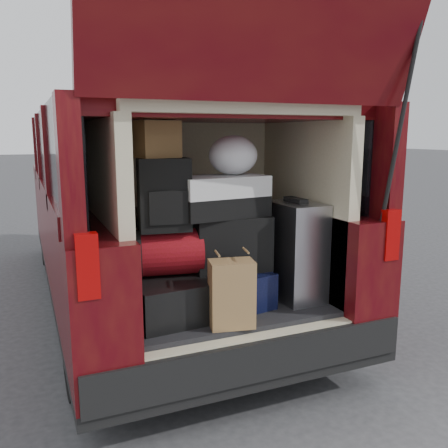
{
  "coord_description": "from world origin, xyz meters",
  "views": [
    {
      "loc": [
        -1.1,
        -2.45,
        1.6
      ],
      "look_at": [
        0.03,
        0.2,
        1.05
      ],
      "focal_mm": 38.0,
      "sensor_mm": 36.0,
      "label": 1
    }
  ],
  "objects_px": {
    "kraft_bag": "(232,294)",
    "red_duffel": "(165,252)",
    "silver_roller": "(294,251)",
    "navy_hardshell": "(226,287)",
    "backpack": "(164,195)",
    "black_hardshell": "(164,295)",
    "twotone_duffel": "(221,196)",
    "black_soft_case": "(230,243)"
  },
  "relations": [
    {
      "from": "kraft_bag",
      "to": "red_duffel",
      "type": "distance_m",
      "value": 0.48
    },
    {
      "from": "kraft_bag",
      "to": "backpack",
      "type": "bearing_deg",
      "value": 144.87
    },
    {
      "from": "black_hardshell",
      "to": "backpack",
      "type": "bearing_deg",
      "value": -70.42
    },
    {
      "from": "black_hardshell",
      "to": "navy_hardshell",
      "type": "xyz_separation_m",
      "value": [
        0.41,
        0.02,
        -0.01
      ]
    },
    {
      "from": "red_duffel",
      "to": "black_hardshell",
      "type": "bearing_deg",
      "value": -115.92
    },
    {
      "from": "silver_roller",
      "to": "kraft_bag",
      "type": "relative_size",
      "value": 1.67
    },
    {
      "from": "silver_roller",
      "to": "black_soft_case",
      "type": "bearing_deg",
      "value": 170.31
    },
    {
      "from": "navy_hardshell",
      "to": "kraft_bag",
      "type": "bearing_deg",
      "value": -118.94
    },
    {
      "from": "silver_roller",
      "to": "red_duffel",
      "type": "height_order",
      "value": "silver_roller"
    },
    {
      "from": "black_hardshell",
      "to": "black_soft_case",
      "type": "height_order",
      "value": "black_soft_case"
    },
    {
      "from": "black_hardshell",
      "to": "twotone_duffel",
      "type": "height_order",
      "value": "twotone_duffel"
    },
    {
      "from": "silver_roller",
      "to": "backpack",
      "type": "bearing_deg",
      "value": 176.82
    },
    {
      "from": "navy_hardshell",
      "to": "twotone_duffel",
      "type": "xyz_separation_m",
      "value": [
        -0.03,
        0.0,
        0.57
      ]
    },
    {
      "from": "black_soft_case",
      "to": "backpack",
      "type": "relative_size",
      "value": 1.14
    },
    {
      "from": "navy_hardshell",
      "to": "backpack",
      "type": "distance_m",
      "value": 0.72
    },
    {
      "from": "navy_hardshell",
      "to": "red_duffel",
      "type": "bearing_deg",
      "value": 167.7
    },
    {
      "from": "black_hardshell",
      "to": "black_soft_case",
      "type": "relative_size",
      "value": 1.24
    },
    {
      "from": "silver_roller",
      "to": "backpack",
      "type": "relative_size",
      "value": 1.52
    },
    {
      "from": "kraft_bag",
      "to": "red_duffel",
      "type": "xyz_separation_m",
      "value": [
        -0.27,
        0.35,
        0.18
      ]
    },
    {
      "from": "silver_roller",
      "to": "twotone_duffel",
      "type": "relative_size",
      "value": 1.14
    },
    {
      "from": "silver_roller",
      "to": "red_duffel",
      "type": "relative_size",
      "value": 1.48
    },
    {
      "from": "black_hardshell",
      "to": "navy_hardshell",
      "type": "distance_m",
      "value": 0.41
    },
    {
      "from": "silver_roller",
      "to": "kraft_bag",
      "type": "distance_m",
      "value": 0.64
    },
    {
      "from": "backpack",
      "to": "twotone_duffel",
      "type": "bearing_deg",
      "value": 13.83
    },
    {
      "from": "silver_roller",
      "to": "twotone_duffel",
      "type": "distance_m",
      "value": 0.61
    },
    {
      "from": "navy_hardshell",
      "to": "twotone_duffel",
      "type": "relative_size",
      "value": 0.93
    },
    {
      "from": "kraft_bag",
      "to": "black_hardshell",
      "type": "bearing_deg",
      "value": 143.95
    },
    {
      "from": "red_duffel",
      "to": "twotone_duffel",
      "type": "xyz_separation_m",
      "value": [
        0.35,
        -0.01,
        0.31
      ]
    },
    {
      "from": "black_hardshell",
      "to": "backpack",
      "type": "distance_m",
      "value": 0.6
    },
    {
      "from": "navy_hardshell",
      "to": "silver_roller",
      "type": "distance_m",
      "value": 0.5
    },
    {
      "from": "navy_hardshell",
      "to": "black_soft_case",
      "type": "relative_size",
      "value": 1.09
    },
    {
      "from": "kraft_bag",
      "to": "silver_roller",
      "type": "bearing_deg",
      "value": 37.5
    },
    {
      "from": "black_hardshell",
      "to": "kraft_bag",
      "type": "relative_size",
      "value": 1.56
    },
    {
      "from": "silver_roller",
      "to": "black_soft_case",
      "type": "xyz_separation_m",
      "value": [
        -0.43,
        0.06,
        0.08
      ]
    },
    {
      "from": "red_duffel",
      "to": "silver_roller",
      "type": "bearing_deg",
      "value": 4.53
    },
    {
      "from": "black_hardshell",
      "to": "twotone_duffel",
      "type": "bearing_deg",
      "value": -1.32
    },
    {
      "from": "silver_roller",
      "to": "kraft_bag",
      "type": "bearing_deg",
      "value": -155.48
    },
    {
      "from": "red_duffel",
      "to": "backpack",
      "type": "height_order",
      "value": "backpack"
    },
    {
      "from": "black_hardshell",
      "to": "red_duffel",
      "type": "distance_m",
      "value": 0.26
    },
    {
      "from": "silver_roller",
      "to": "red_duffel",
      "type": "distance_m",
      "value": 0.84
    },
    {
      "from": "twotone_duffel",
      "to": "black_hardshell",
      "type": "bearing_deg",
      "value": 176.09
    },
    {
      "from": "navy_hardshell",
      "to": "kraft_bag",
      "type": "xyz_separation_m",
      "value": [
        -0.11,
        -0.33,
        0.08
      ]
    }
  ]
}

